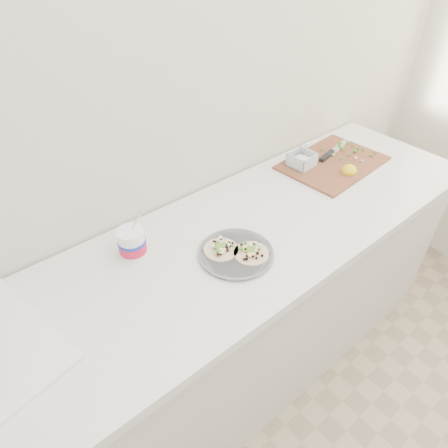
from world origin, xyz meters
TOP-DOWN VIEW (x-y plane):
  - counter at (0.00, 1.43)m, footprint 2.44×0.66m
  - taco_plate at (0.02, 1.34)m, footprint 0.26×0.26m
  - tub at (-0.25, 1.56)m, footprint 0.09×0.09m
  - cutboard at (0.76, 1.53)m, footprint 0.50×0.36m

SIDE VIEW (x-z plane):
  - counter at x=0.00m, z-range 0.00..0.90m
  - taco_plate at x=0.02m, z-range 0.90..0.94m
  - cutboard at x=0.76m, z-range 0.88..0.95m
  - tub at x=-0.25m, z-range 0.86..1.07m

